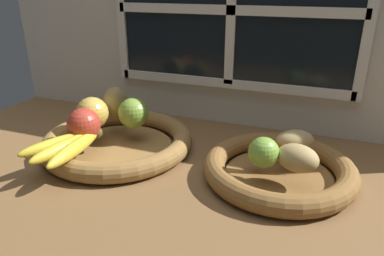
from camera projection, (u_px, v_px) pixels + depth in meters
The scene contains 13 objects.
ground_plane at pixel (193, 175), 77.67cm from camera, with size 140.00×90.00×3.00cm, color brown.
back_wall at pixel (233, 22), 92.04cm from camera, with size 140.00×4.60×55.00cm.
fruit_bowl_left at pixel (118, 142), 85.22cm from camera, with size 35.72×35.72×4.40cm.
fruit_bowl_right at pixel (279, 169), 72.73cm from camera, with size 31.03×31.03×4.40cm.
apple_golden_left at pixel (92, 113), 85.32cm from camera, with size 7.82×7.82×7.82cm, color gold.
apple_green_back at pixel (133, 113), 86.11cm from camera, with size 7.36×7.36×7.36cm, color #7AA338.
apple_red_front at pixel (84, 124), 79.16cm from camera, with size 7.43×7.43×7.43cm, color #B73828.
pear_brown at pixel (115, 104), 90.52cm from camera, with size 5.30×6.40×8.78cm, color olive.
banana_bunch_front at pixel (68, 146), 74.17cm from camera, with size 11.88×18.66×3.04cm.
potato_back at pixel (295, 141), 74.32cm from camera, with size 8.29×5.19×4.68cm, color tan.
potato_small at pixel (297, 158), 66.70cm from camera, with size 8.17×5.96×5.18cm, color tan.
lime_near at pixel (264, 152), 67.96cm from camera, with size 5.99×5.99×5.99cm, color #7AAD3D.
chili_pepper at pixel (281, 152), 72.17cm from camera, with size 2.21×2.21×12.89cm, color red.
Camera 1 is at (23.86, -63.39, 37.87)cm, focal length 33.17 mm.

